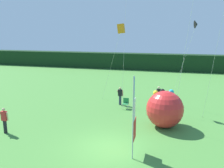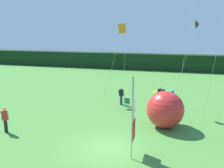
{
  "view_description": "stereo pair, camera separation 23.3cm",
  "coord_description": "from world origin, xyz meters",
  "px_view_note": "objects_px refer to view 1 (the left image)",
  "views": [
    {
      "loc": [
        3.35,
        -12.2,
        6.47
      ],
      "look_at": [
        -0.37,
        2.2,
        3.19
      ],
      "focal_mm": 38.78,
      "sensor_mm": 36.0,
      "label": 1
    },
    {
      "loc": [
        3.57,
        -12.14,
        6.47
      ],
      "look_at": [
        -0.37,
        2.2,
        3.19
      ],
      "focal_mm": 38.78,
      "sensor_mm": 36.0,
      "label": 2
    }
  ],
  "objects_px": {
    "banner_flag": "(134,118)",
    "folding_chair": "(126,103)",
    "kite_orange_box_0": "(121,29)",
    "person_far_left": "(159,95)",
    "inflatable_balloon": "(165,109)",
    "person_mid_field": "(5,120)",
    "person_near_banner": "(120,95)",
    "kite_black_delta_1": "(196,25)"
  },
  "relations": [
    {
      "from": "inflatable_balloon",
      "to": "kite_orange_box_0",
      "type": "distance_m",
      "value": 7.17
    },
    {
      "from": "inflatable_balloon",
      "to": "folding_chair",
      "type": "height_order",
      "value": "inflatable_balloon"
    },
    {
      "from": "banner_flag",
      "to": "person_mid_field",
      "type": "xyz_separation_m",
      "value": [
        -8.5,
        0.84,
        -1.19
      ]
    },
    {
      "from": "person_near_banner",
      "to": "inflatable_balloon",
      "type": "relative_size",
      "value": 0.63
    },
    {
      "from": "person_near_banner",
      "to": "kite_black_delta_1",
      "type": "bearing_deg",
      "value": 4.71
    },
    {
      "from": "person_mid_field",
      "to": "person_near_banner",
      "type": "bearing_deg",
      "value": 53.35
    },
    {
      "from": "person_mid_field",
      "to": "inflatable_balloon",
      "type": "relative_size",
      "value": 0.66
    },
    {
      "from": "folding_chair",
      "to": "person_mid_field",
      "type": "bearing_deg",
      "value": -133.36
    },
    {
      "from": "kite_black_delta_1",
      "to": "person_near_banner",
      "type": "bearing_deg",
      "value": -175.29
    },
    {
      "from": "banner_flag",
      "to": "kite_black_delta_1",
      "type": "xyz_separation_m",
      "value": [
        3.36,
        9.18,
        4.84
      ]
    },
    {
      "from": "banner_flag",
      "to": "kite_black_delta_1",
      "type": "bearing_deg",
      "value": 69.91
    },
    {
      "from": "person_mid_field",
      "to": "kite_orange_box_0",
      "type": "xyz_separation_m",
      "value": [
        6.15,
        6.59,
        5.72
      ]
    },
    {
      "from": "kite_black_delta_1",
      "to": "person_far_left",
      "type": "bearing_deg",
      "value": 171.64
    },
    {
      "from": "folding_chair",
      "to": "banner_flag",
      "type": "bearing_deg",
      "value": -75.82
    },
    {
      "from": "person_far_left",
      "to": "person_near_banner",
      "type": "bearing_deg",
      "value": -164.86
    },
    {
      "from": "person_mid_field",
      "to": "kite_orange_box_0",
      "type": "bearing_deg",
      "value": 46.95
    },
    {
      "from": "person_mid_field",
      "to": "inflatable_balloon",
      "type": "height_order",
      "value": "inflatable_balloon"
    },
    {
      "from": "person_far_left",
      "to": "inflatable_balloon",
      "type": "xyz_separation_m",
      "value": [
        0.75,
        -5.13,
        0.39
      ]
    },
    {
      "from": "inflatable_balloon",
      "to": "folding_chair",
      "type": "bearing_deg",
      "value": 135.45
    },
    {
      "from": "kite_orange_box_0",
      "to": "person_far_left",
      "type": "bearing_deg",
      "value": 35.81
    },
    {
      "from": "banner_flag",
      "to": "inflatable_balloon",
      "type": "bearing_deg",
      "value": 72.59
    },
    {
      "from": "kite_orange_box_0",
      "to": "person_near_banner",
      "type": "bearing_deg",
      "value": 103.75
    },
    {
      "from": "person_near_banner",
      "to": "person_mid_field",
      "type": "distance_m",
      "value": 9.79
    },
    {
      "from": "person_near_banner",
      "to": "kite_orange_box_0",
      "type": "bearing_deg",
      "value": -76.25
    },
    {
      "from": "person_mid_field",
      "to": "folding_chair",
      "type": "height_order",
      "value": "person_mid_field"
    },
    {
      "from": "kite_orange_box_0",
      "to": "person_mid_field",
      "type": "bearing_deg",
      "value": -133.05
    },
    {
      "from": "banner_flag",
      "to": "kite_orange_box_0",
      "type": "relative_size",
      "value": 0.62
    },
    {
      "from": "folding_chair",
      "to": "person_far_left",
      "type": "bearing_deg",
      "value": 34.95
    },
    {
      "from": "person_near_banner",
      "to": "kite_orange_box_0",
      "type": "distance_m",
      "value": 5.91
    },
    {
      "from": "person_near_banner",
      "to": "kite_orange_box_0",
      "type": "height_order",
      "value": "kite_orange_box_0"
    },
    {
      "from": "inflatable_balloon",
      "to": "kite_black_delta_1",
      "type": "distance_m",
      "value": 7.63
    },
    {
      "from": "person_mid_field",
      "to": "kite_black_delta_1",
      "type": "distance_m",
      "value": 15.71
    },
    {
      "from": "inflatable_balloon",
      "to": "kite_black_delta_1",
      "type": "bearing_deg",
      "value": 67.47
    },
    {
      "from": "person_far_left",
      "to": "inflatable_balloon",
      "type": "distance_m",
      "value": 5.2
    },
    {
      "from": "folding_chair",
      "to": "kite_orange_box_0",
      "type": "distance_m",
      "value": 6.13
    },
    {
      "from": "person_far_left",
      "to": "kite_orange_box_0",
      "type": "relative_size",
      "value": 0.24
    },
    {
      "from": "inflatable_balloon",
      "to": "banner_flag",
      "type": "bearing_deg",
      "value": -107.41
    },
    {
      "from": "person_far_left",
      "to": "person_mid_field",
      "type": "bearing_deg",
      "value": -136.28
    },
    {
      "from": "banner_flag",
      "to": "person_far_left",
      "type": "bearing_deg",
      "value": 86.12
    },
    {
      "from": "person_far_left",
      "to": "kite_orange_box_0",
      "type": "bearing_deg",
      "value": -144.19
    },
    {
      "from": "person_mid_field",
      "to": "person_far_left",
      "type": "distance_m",
      "value": 12.66
    },
    {
      "from": "banner_flag",
      "to": "folding_chair",
      "type": "bearing_deg",
      "value": 104.18
    }
  ]
}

